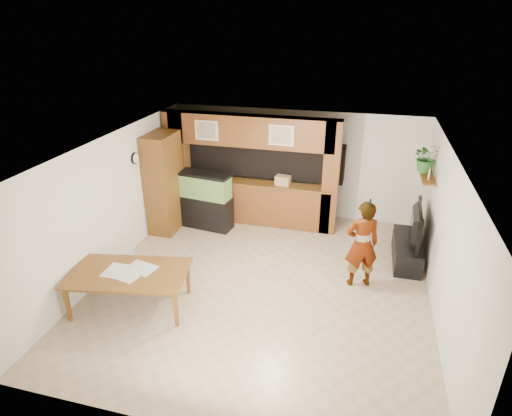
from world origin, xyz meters
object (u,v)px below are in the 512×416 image
(television, at_px, (411,224))
(person, at_px, (362,244))
(dining_table, at_px, (130,291))
(pantry_cabinet, at_px, (164,183))
(aquarium, at_px, (206,201))

(television, distance_m, person, 1.42)
(television, relative_size, dining_table, 0.65)
(pantry_cabinet, relative_size, dining_table, 1.15)
(dining_table, bearing_deg, pantry_cabinet, 92.68)
(television, bearing_deg, person, 142.71)
(pantry_cabinet, bearing_deg, dining_table, -76.55)
(pantry_cabinet, xyz_separation_m, television, (5.35, -0.12, -0.29))
(television, distance_m, dining_table, 5.45)
(aquarium, xyz_separation_m, dining_table, (-0.17, -3.23, -0.31))
(television, bearing_deg, aquarium, 87.40)
(television, bearing_deg, pantry_cabinet, 91.54)
(pantry_cabinet, relative_size, person, 1.35)
(aquarium, xyz_separation_m, person, (3.57, -1.51, 0.19))
(aquarium, bearing_deg, pantry_cabinet, -152.79)
(aquarium, relative_size, television, 1.05)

